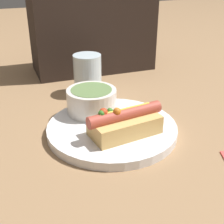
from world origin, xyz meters
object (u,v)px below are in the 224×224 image
seated_diner (92,4)px  spoon (83,119)px  drinking_glass (88,75)px  soup_bowl (92,100)px  hot_dog (124,123)px

seated_diner → spoon: bearing=-110.6°
drinking_glass → soup_bowl: bearing=-103.3°
hot_dog → drinking_glass: bearing=81.4°
soup_bowl → hot_dog: bearing=-75.2°
spoon → drinking_glass: (0.07, 0.19, 0.03)m
hot_dog → drinking_glass: size_ratio=1.48×
soup_bowl → spoon: size_ratio=0.78×
drinking_glass → seated_diner: size_ratio=0.22×
drinking_glass → seated_diner: bearing=68.8°
hot_dog → seated_diner: (0.09, 0.49, 0.17)m
hot_dog → spoon: size_ratio=1.11×
spoon → drinking_glass: drinking_glass is taller
soup_bowl → drinking_glass: size_ratio=1.04×
seated_diner → soup_bowl: bearing=-107.9°
hot_dog → spoon: bearing=118.7°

